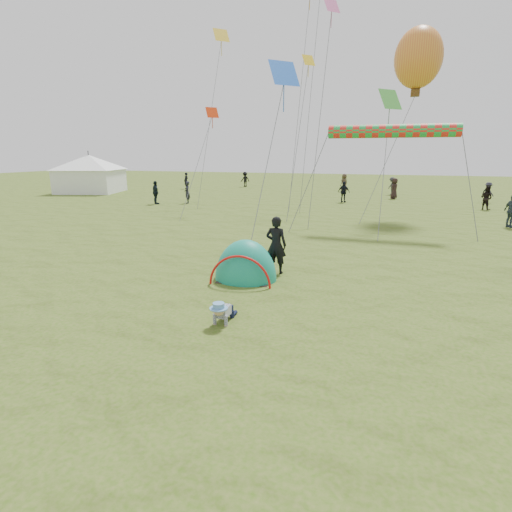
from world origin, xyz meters
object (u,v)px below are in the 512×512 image
(standing_adult, at_px, (276,245))
(balloon_kite, at_px, (418,62))
(event_marquee, at_px, (90,172))
(popup_tent, at_px, (246,279))
(crawling_toddler, at_px, (222,311))

(standing_adult, bearing_deg, balloon_kite, -104.77)
(event_marquee, distance_m, balloon_kite, 30.91)
(balloon_kite, bearing_deg, standing_adult, -105.95)
(standing_adult, distance_m, event_marquee, 32.84)
(popup_tent, bearing_deg, event_marquee, 132.98)
(crawling_toddler, height_order, popup_tent, popup_tent)
(crawling_toddler, xyz_separation_m, popup_tent, (-0.61, 3.32, -0.29))
(standing_adult, bearing_deg, popup_tent, 54.33)
(event_marquee, relative_size, balloon_kite, 1.46)
(crawling_toddler, height_order, event_marquee, event_marquee)
(crawling_toddler, relative_size, standing_adult, 0.40)
(standing_adult, relative_size, event_marquee, 0.33)
(balloon_kite, bearing_deg, popup_tent, -107.36)
(popup_tent, height_order, balloon_kite, balloon_kite)
(popup_tent, distance_m, balloon_kite, 19.53)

